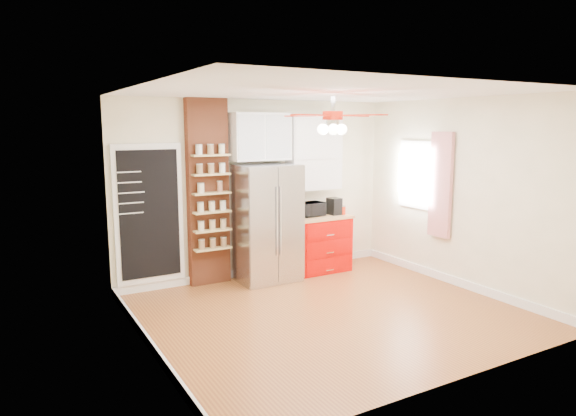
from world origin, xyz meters
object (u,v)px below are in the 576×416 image
toaster_oven (311,209)px  canister_left (343,211)px  ceiling_fan (333,116)px  coffee_maker (334,206)px  pantry_jar_oats (201,188)px  fridge (266,223)px  red_cabinet (319,243)px

toaster_oven → canister_left: (0.52, -0.12, -0.05)m
ceiling_fan → toaster_oven: bearing=65.4°
coffee_maker → canister_left: bearing=-34.9°
toaster_oven → pantry_jar_oats: bearing=171.6°
toaster_oven → coffee_maker: coffee_maker is taller
canister_left → pantry_jar_oats: size_ratio=0.98×
ceiling_fan → pantry_jar_oats: ceiling_fan is taller
ceiling_fan → coffee_maker: ceiling_fan is taller
fridge → red_cabinet: fridge is taller
toaster_oven → red_cabinet: bearing=-5.7°
fridge → red_cabinet: bearing=3.0°
red_cabinet → canister_left: (0.37, -0.12, 0.51)m
ceiling_fan → pantry_jar_oats: size_ratio=10.52×
toaster_oven → fridge: bearing=177.8°
ceiling_fan → pantry_jar_oats: (-1.01, 1.76, -0.98)m
fridge → ceiling_fan: 2.25m
red_cabinet → canister_left: canister_left is taller
toaster_oven → canister_left: bearing=-19.2°
fridge → canister_left: fridge is taller
canister_left → coffee_maker: bearing=146.9°
canister_left → pantry_jar_oats: (-2.30, 0.21, 0.47)m
red_cabinet → ceiling_fan: ceiling_fan is taller
red_cabinet → pantry_jar_oats: bearing=177.5°
red_cabinet → pantry_jar_oats: size_ratio=7.07×
fridge → coffee_maker: bearing=0.1°
ceiling_fan → pantry_jar_oats: bearing=119.9°
coffee_maker → canister_left: coffee_maker is taller
red_cabinet → canister_left: bearing=-18.6°
red_cabinet → coffee_maker: (0.25, -0.05, 0.58)m
fridge → red_cabinet: size_ratio=1.86×
coffee_maker → canister_left: size_ratio=2.06×
red_cabinet → pantry_jar_oats: pantry_jar_oats is taller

